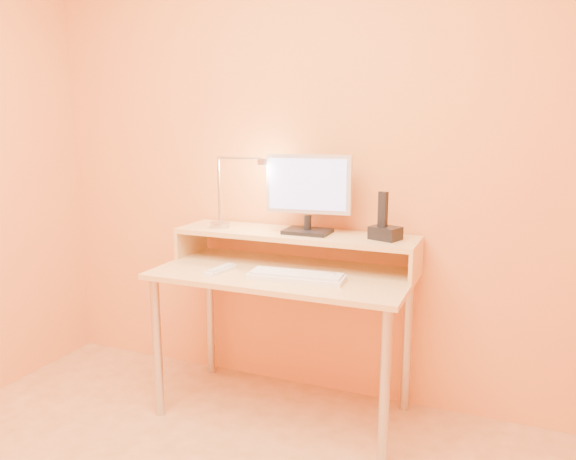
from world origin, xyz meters
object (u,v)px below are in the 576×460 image
at_px(phone_dock, 385,233).
at_px(mouse, 331,278).
at_px(monitor_panel, 309,184).
at_px(keyboard, 296,277).
at_px(remote_control, 221,270).
at_px(lamp_base, 220,225).

relative_size(phone_dock, mouse, 1.18).
bearing_deg(monitor_panel, mouse, -56.91).
height_order(phone_dock, keyboard, phone_dock).
bearing_deg(phone_dock, keyboard, -123.36).
relative_size(phone_dock, remote_control, 0.67).
relative_size(monitor_panel, keyboard, 0.96).
bearing_deg(mouse, monitor_panel, 128.96).
bearing_deg(keyboard, lamp_base, 152.10).
height_order(keyboard, remote_control, keyboard).
bearing_deg(remote_control, phone_dock, 28.43).
height_order(lamp_base, remote_control, lamp_base).
bearing_deg(mouse, phone_dock, 50.20).
bearing_deg(lamp_base, phone_dock, 2.03).
relative_size(monitor_panel, lamp_base, 4.13).
xyz_separation_m(monitor_panel, mouse, (0.20, -0.24, -0.38)).
distance_m(lamp_base, phone_dock, 0.85).
bearing_deg(phone_dock, monitor_panel, -161.55).
bearing_deg(phone_dock, lamp_base, -158.01).
bearing_deg(remote_control, mouse, 12.33).
bearing_deg(lamp_base, remote_control, -60.70).
height_order(phone_dock, remote_control, phone_dock).
xyz_separation_m(monitor_panel, lamp_base, (-0.47, -0.04, -0.23)).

